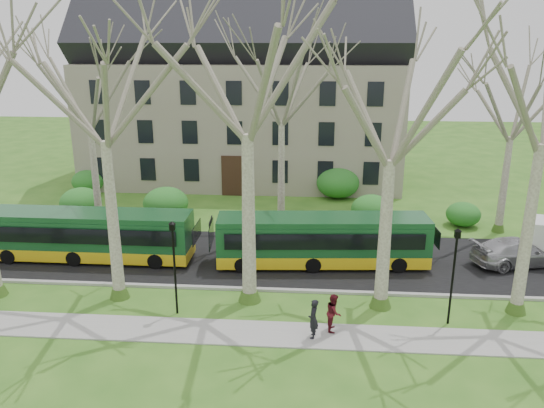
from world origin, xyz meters
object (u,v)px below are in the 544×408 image
at_px(bus_follow, 322,240).
at_px(pedestrian_a, 313,319).
at_px(pedestrian_b, 334,312).
at_px(sedan, 518,252).
at_px(bus_lead, 90,235).

xyz_separation_m(bus_follow, pedestrian_a, (-0.47, -7.49, -0.57)).
distance_m(bus_follow, pedestrian_b, 6.87).
bearing_deg(pedestrian_b, pedestrian_a, 132.59).
distance_m(sedan, pedestrian_b, 12.75).
distance_m(bus_lead, sedan, 23.52).
bearing_deg(bus_follow, bus_lead, 176.35).
bearing_deg(sedan, pedestrian_a, 110.28).
xyz_separation_m(bus_lead, sedan, (23.49, 0.92, -0.67)).
height_order(bus_lead, pedestrian_b, bus_lead).
distance_m(bus_lead, bus_follow, 12.86).
bearing_deg(bus_lead, pedestrian_a, -30.49).
xyz_separation_m(sedan, pedestrian_b, (-10.24, -7.60, 0.08)).
bearing_deg(bus_lead, pedestrian_b, -26.60).
height_order(bus_follow, sedan, bus_follow).
height_order(sedan, pedestrian_a, pedestrian_a).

